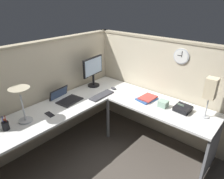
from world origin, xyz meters
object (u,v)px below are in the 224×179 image
monitor (93,70)px  office_phone (183,109)px  desk_lamp_paper (211,89)px  pen_cup (6,126)px  cell_phone (50,114)px  book_stack (147,98)px  laptop (65,98)px  desk_lamp_dome (20,94)px  tissue_box (163,104)px  wall_clock (181,56)px  keyboard (102,95)px  computer_mouse (114,88)px

monitor → office_phone: monitor is taller
office_phone → desk_lamp_paper: desk_lamp_paper is taller
office_phone → desk_lamp_paper: 0.44m
pen_cup → office_phone: bearing=-38.5°
cell_phone → book_stack: 1.40m
laptop → desk_lamp_dome: size_ratio=0.94×
tissue_box → wall_clock: bearing=-2.3°
keyboard → tissue_box: size_ratio=3.58×
computer_mouse → pen_cup: 1.67m
pen_cup → wall_clock: bearing=-29.0°
monitor → desk_lamp_paper: bearing=-82.7°
desk_lamp_paper → tissue_box: bearing=101.6°
laptop → book_stack: laptop is taller
keyboard → pen_cup: size_ratio=2.39×
monitor → tissue_box: 1.28m
monitor → keyboard: size_ratio=1.16×
computer_mouse → tissue_box: size_ratio=0.87×
cell_phone → office_phone: office_phone is taller
monitor → office_phone: 1.54m
desk_lamp_dome → cell_phone: desk_lamp_dome is taller
book_stack → office_phone: bearing=-87.8°
cell_phone → desk_lamp_paper: size_ratio=0.27×
tissue_box → office_phone: bearing=-77.8°
keyboard → office_phone: size_ratio=1.94×
laptop → desk_lamp_paper: desk_lamp_paper is taller
desk_lamp_dome → book_stack: bearing=-29.4°
laptop → office_phone: laptop is taller
keyboard → desk_lamp_dome: desk_lamp_dome is taller
office_phone → book_stack: office_phone is taller
book_stack → pen_cup: bearing=154.0°
laptop → computer_mouse: size_ratio=4.03×
cell_phone → wall_clock: (1.52, -1.02, 0.64)m
laptop → book_stack: (0.80, -0.93, -0.00)m
desk_lamp_paper → tissue_box: size_ratio=4.42×
desk_lamp_dome → book_stack: desk_lamp_dome is taller
book_stack → desk_lamp_paper: (0.07, -0.81, 0.36)m
keyboard → wall_clock: wall_clock is taller
pen_cup → book_stack: pen_cup is taller
office_phone → tissue_box: size_ratio=1.85×
office_phone → book_stack: bearing=92.2°
monitor → tissue_box: bearing=-84.5°
tissue_box → laptop: bearing=122.2°
monitor → wall_clock: size_ratio=2.27×
keyboard → monitor: bearing=60.4°
wall_clock → laptop: bearing=132.6°
computer_mouse → tissue_box: bearing=-89.3°
keyboard → desk_lamp_paper: size_ratio=0.81×
desk_lamp_dome → desk_lamp_paper: 2.25m
keyboard → book_stack: size_ratio=1.38×
pen_cup → wall_clock: 2.39m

